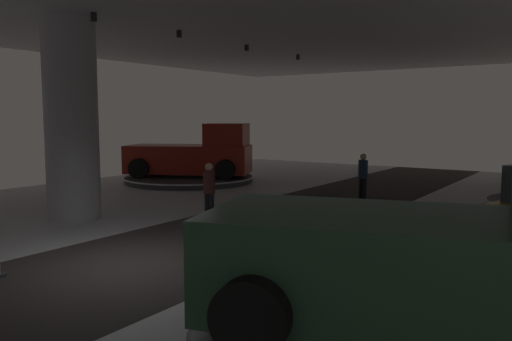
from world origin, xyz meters
The scene contains 7 objects.
ground centered at (0.00, 0.00, -0.02)m, with size 24.00×44.00×0.06m.
column_left centered at (-4.68, 2.24, 2.75)m, with size 1.43×1.43×5.50m.
pickup_truck_near_right centered at (6.26, -0.61, 1.30)m, with size 5.68×3.85×2.30m.
display_platform_far_left centered at (-7.53, 10.17, 0.15)m, with size 5.68×5.68×0.26m.
pickup_truck_far_left centered at (-7.24, 10.31, 1.19)m, with size 5.68×4.36×2.30m.
visitor_walking_near centered at (-1.40, 4.15, 0.91)m, with size 0.32×0.32×1.59m.
visitor_walking_far centered at (0.67, 9.87, 0.91)m, with size 0.32×0.32×1.59m.
Camera 1 is at (7.39, -6.46, 2.83)m, focal length 35.69 mm.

